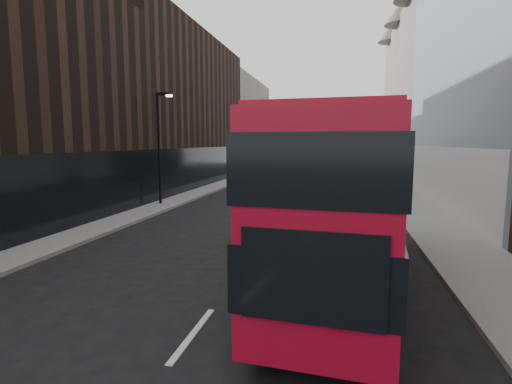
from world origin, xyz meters
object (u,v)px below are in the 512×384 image
Objects in this scene: street_lamp at (160,140)px; red_bus at (344,192)px; grey_bus at (338,160)px; car_b at (350,185)px; car_c at (315,179)px; car_a at (328,216)px.

street_lamp is 0.59× the size of red_bus.
grey_bus reaches higher than car_b.
car_c is at bearing -109.10° from grey_bus.
grey_bus is at bearing 65.00° from street_lamp.
car_c is at bearing 122.40° from car_b.
car_a is at bearing -97.85° from grey_bus.
grey_bus is at bearing 88.00° from car_a.
street_lamp is 1.62× the size of car_c.
red_bus reaches higher than grey_bus.
grey_bus is 15.84m from car_b.
car_b is 1.07× the size of car_c.
car_c is (-3.10, 5.93, -0.14)m from car_b.
car_b is at bearing 93.06° from red_bus.
street_lamp is at bearing -124.09° from car_c.
street_lamp is 12.30m from car_a.
red_bus is at bearing -85.68° from car_c.
grey_bus reaches higher than car_a.
car_a is (-0.28, -28.44, -1.46)m from grey_bus.
grey_bus is at bearing 98.59° from car_b.
street_lamp is 26.07m from grey_bus.
street_lamp is 1.51× the size of car_b.
car_c is at bearing 100.44° from red_bus.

